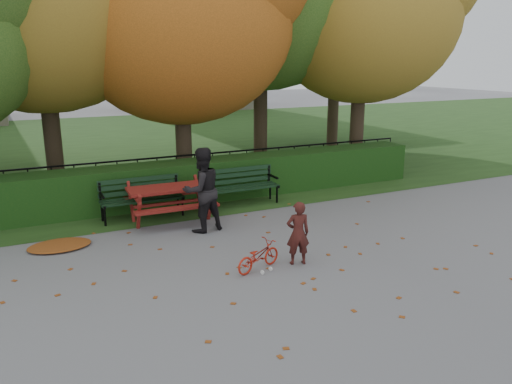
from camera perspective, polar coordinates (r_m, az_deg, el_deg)
name	(u,v)px	position (r m, az deg, el deg)	size (l,w,h in m)	color
ground	(270,267)	(8.56, 1.60, -8.57)	(90.00, 90.00, 0.00)	slate
grass_strip	(116,144)	(21.55, -15.75, 5.27)	(90.00, 90.00, 0.00)	#1D3914
building_right	(189,21)	(36.94, -7.68, 18.82)	(9.00, 6.00, 12.00)	tan
hedge	(186,182)	(12.37, -7.96, 1.17)	(13.00, 0.90, 1.00)	black
iron_fence	(177,174)	(13.11, -9.04, 2.07)	(14.00, 0.04, 1.02)	black
tree_c	(194,2)	(13.75, -7.11, 20.72)	(6.30, 6.00, 8.00)	black
tree_e	(377,2)	(16.36, 13.65, 20.40)	(6.09, 5.80, 8.16)	black
tree_g	(348,6)	(20.65, 10.47, 20.14)	(6.30, 6.00, 8.55)	black
bench_left	(141,195)	(11.29, -12.99, -0.30)	(1.80, 0.57, 0.88)	black
bench_right	(240,183)	(12.02, -1.79, 0.99)	(1.80, 0.57, 0.88)	black
picnic_table	(170,194)	(10.92, -9.80, -0.26)	(1.82, 1.48, 0.86)	maroon
leaf_pile	(60,245)	(10.09, -21.54, -5.69)	(1.14, 0.79, 0.08)	brown
leaf_scatter	(262,261)	(8.80, 0.70, -7.84)	(9.00, 5.70, 0.01)	brown
child	(298,233)	(8.52, 4.82, -4.70)	(0.41, 0.27, 1.11)	#3F1714
adult	(202,190)	(10.10, -6.20, 0.23)	(0.84, 0.65, 1.73)	black
bicycle	(258,256)	(8.37, 0.27, -7.32)	(0.32, 0.93, 0.49)	#B22010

